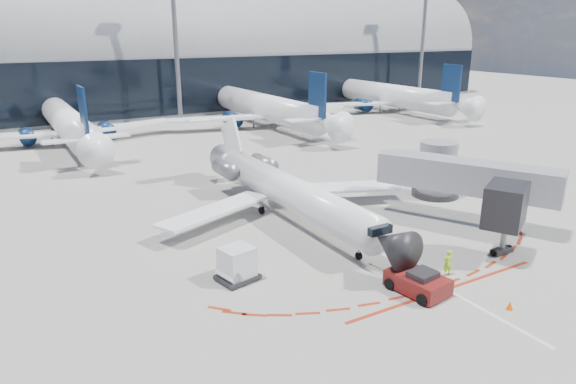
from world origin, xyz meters
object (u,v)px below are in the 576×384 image
pushback_tug (418,282)px  uld_container (237,264)px  ramp_worker (447,263)px  regional_jet (284,189)px

pushback_tug → uld_container: bearing=134.1°
pushback_tug → ramp_worker: size_ratio=3.29×
regional_jet → pushback_tug: 14.52m
regional_jet → ramp_worker: regional_jet is taller
pushback_tug → uld_container: (-8.04, 6.28, 0.41)m
regional_jet → ramp_worker: bearing=-77.2°
pushback_tug → regional_jet: bearing=83.0°
ramp_worker → uld_container: size_ratio=0.64×
regional_jet → uld_container: size_ratio=10.37×
regional_jet → pushback_tug: bearing=-89.1°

